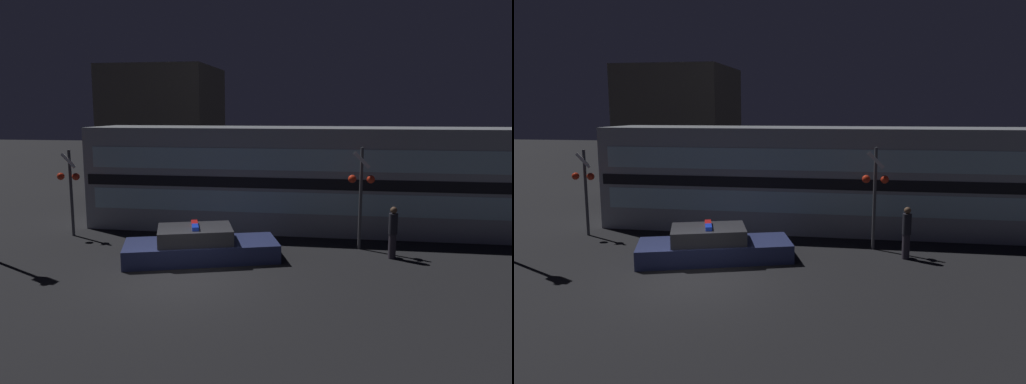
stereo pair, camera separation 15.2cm
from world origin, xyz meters
The scene contains 7 objects.
ground_plane centered at (0.00, 0.00, 0.00)m, with size 120.00×120.00×0.00m, color black.
train centered at (2.69, 6.98, 2.01)m, with size 16.69×3.20×4.01m.
police_car centered at (-0.08, 2.08, 0.43)m, with size 5.12×3.24×1.17m.
pedestrian centered at (5.94, 3.15, 0.86)m, with size 0.28×0.28×1.68m.
crossing_signal_near centered at (4.96, 4.05, 2.10)m, with size 0.87×0.33×3.46m.
crossing_signal_far centered at (-5.61, 4.22, 1.98)m, with size 0.87×0.33×3.24m.
building_left centered at (-6.20, 16.66, 3.61)m, with size 6.06×6.34×7.22m.
Camera 2 is at (4.22, -12.69, 4.68)m, focal length 35.00 mm.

